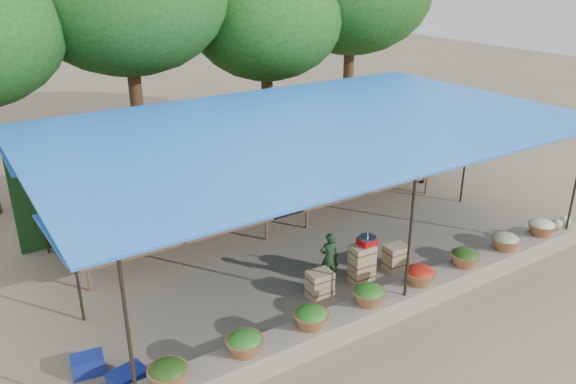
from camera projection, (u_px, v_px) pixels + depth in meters
ground at (309, 249)px, 12.21m from camera, size 60.00×60.00×0.00m
stone_curb at (398, 301)px, 10.00m from camera, size 10.60×0.55×0.40m
stall_canopy at (310, 129)px, 11.23m from camera, size 10.80×6.60×2.82m
produce_baskets at (395, 285)px, 9.81m from camera, size 8.98×0.58×0.34m
netting_backdrop at (239, 156)px, 14.17m from camera, size 10.60×0.06×2.50m
tree_row at (200, 4)px, 15.39m from camera, size 16.51×5.50×7.12m
fruit_table_left at (176, 229)px, 11.77m from camera, size 4.21×0.95×0.93m
fruit_table_right at (360, 181)px, 14.28m from camera, size 4.21×0.95×0.93m
crate_counter at (360, 267)px, 10.87m from camera, size 2.37×0.37×0.77m
weighing_scale at (367, 240)px, 10.73m from camera, size 0.35×0.35×0.37m
vendor_seated at (329, 258)px, 10.78m from camera, size 0.44×0.35×1.05m
customer_left at (138, 205)px, 12.34m from camera, size 0.89×0.74×1.65m
customer_mid at (344, 168)px, 14.50m from camera, size 1.27×1.07×1.70m
customer_right at (420, 155)px, 15.70m from camera, size 0.90×0.92×1.55m
blue_crate_front at (128, 380)px, 8.17m from camera, size 0.58×0.46×0.31m
blue_crate_back at (88, 365)px, 8.50m from camera, size 0.53×0.42×0.29m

